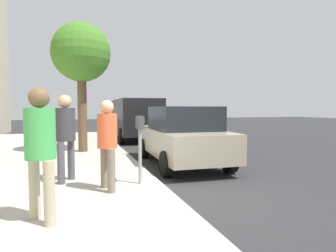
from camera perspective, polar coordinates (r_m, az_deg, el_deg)
ground_plane at (r=5.73m, az=0.23°, el=-13.93°), size 80.00×80.00×0.00m
parking_meter at (r=5.91m, az=-5.64°, el=-1.85°), size 0.36×0.12×1.41m
pedestrian_at_meter at (r=5.54m, az=-12.08°, el=-2.32°), size 0.52×0.38×1.73m
pedestrian_bystander at (r=4.26m, az=-24.24°, el=-3.00°), size 0.49×0.40×1.86m
parking_officer at (r=6.43m, az=-19.87°, el=-0.76°), size 0.50×0.40×1.86m
parked_sedan_near at (r=8.63m, az=2.84°, el=-1.91°), size 4.47×2.11×1.77m
parked_van_far at (r=15.53m, az=-6.65°, el=1.87°), size 5.24×2.21×2.18m
street_tree at (r=10.89m, az=-17.01°, el=13.58°), size 2.08×2.08×4.60m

